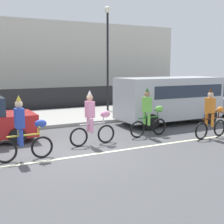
{
  "coord_description": "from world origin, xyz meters",
  "views": [
    {
      "loc": [
        -3.34,
        -9.13,
        2.75
      ],
      "look_at": [
        2.05,
        1.2,
        1.0
      ],
      "focal_mm": 50.0,
      "sensor_mm": 36.0,
      "label": 1
    }
  ],
  "objects_px": {
    "parked_van_silver": "(170,96)",
    "parade_cyclist_orange": "(212,116)",
    "parade_cyclist_cobalt": "(24,132)",
    "parade_cyclist_pink": "(93,121)",
    "street_lamp_post": "(108,43)",
    "parade_cyclist_lime": "(149,115)"
  },
  "relations": [
    {
      "from": "parked_van_silver",
      "to": "parade_cyclist_orange",
      "type": "bearing_deg",
      "value": -99.93
    },
    {
      "from": "parade_cyclist_cobalt",
      "to": "parade_cyclist_pink",
      "type": "relative_size",
      "value": 1.0
    },
    {
      "from": "parade_cyclist_pink",
      "to": "street_lamp_post",
      "type": "relative_size",
      "value": 0.33
    },
    {
      "from": "parade_cyclist_lime",
      "to": "parade_cyclist_orange",
      "type": "xyz_separation_m",
      "value": [
        1.95,
        -1.31,
        0.0
      ]
    },
    {
      "from": "street_lamp_post",
      "to": "parade_cyclist_pink",
      "type": "bearing_deg",
      "value": -120.67
    },
    {
      "from": "parade_cyclist_lime",
      "to": "parked_van_silver",
      "type": "distance_m",
      "value": 3.21
    },
    {
      "from": "parade_cyclist_pink",
      "to": "parked_van_silver",
      "type": "height_order",
      "value": "parked_van_silver"
    },
    {
      "from": "parked_van_silver",
      "to": "street_lamp_post",
      "type": "bearing_deg",
      "value": 105.4
    },
    {
      "from": "parade_cyclist_pink",
      "to": "parked_van_silver",
      "type": "relative_size",
      "value": 0.38
    },
    {
      "from": "parade_cyclist_pink",
      "to": "parade_cyclist_orange",
      "type": "height_order",
      "value": "same"
    },
    {
      "from": "parade_cyclist_lime",
      "to": "parade_cyclist_orange",
      "type": "distance_m",
      "value": 2.35
    },
    {
      "from": "parade_cyclist_lime",
      "to": "street_lamp_post",
      "type": "relative_size",
      "value": 0.33
    },
    {
      "from": "parade_cyclist_cobalt",
      "to": "parade_cyclist_pink",
      "type": "height_order",
      "value": "same"
    },
    {
      "from": "parade_cyclist_cobalt",
      "to": "parked_van_silver",
      "type": "distance_m",
      "value": 8.03
    },
    {
      "from": "parade_cyclist_pink",
      "to": "parade_cyclist_orange",
      "type": "xyz_separation_m",
      "value": [
        4.42,
        -1.11,
        0.0
      ]
    },
    {
      "from": "parade_cyclist_cobalt",
      "to": "parade_cyclist_orange",
      "type": "relative_size",
      "value": 1.0
    },
    {
      "from": "parade_cyclist_cobalt",
      "to": "parade_cyclist_pink",
      "type": "xyz_separation_m",
      "value": [
        2.5,
        0.73,
        0.0
      ]
    },
    {
      "from": "parade_cyclist_orange",
      "to": "parked_van_silver",
      "type": "distance_m",
      "value": 3.33
    },
    {
      "from": "parade_cyclist_pink",
      "to": "parked_van_silver",
      "type": "xyz_separation_m",
      "value": [
        4.99,
        2.15,
        0.44
      ]
    },
    {
      "from": "parade_cyclist_pink",
      "to": "parade_cyclist_lime",
      "type": "distance_m",
      "value": 2.48
    },
    {
      "from": "parade_cyclist_pink",
      "to": "street_lamp_post",
      "type": "xyz_separation_m",
      "value": [
        3.81,
        6.43,
        3.15
      ]
    },
    {
      "from": "parade_cyclist_lime",
      "to": "parade_cyclist_pink",
      "type": "bearing_deg",
      "value": -175.29
    }
  ]
}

